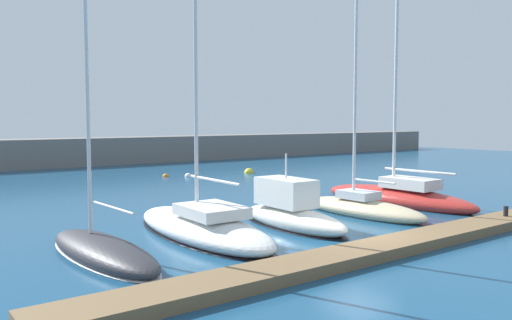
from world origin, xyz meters
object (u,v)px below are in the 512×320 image
(mooring_buoy_white, at_px, (188,177))
(mooring_buoy_orange, at_px, (166,177))
(sailboat_red_fifth, at_px, (397,195))
(sailboat_sand_fourth, at_px, (362,207))
(sailboat_charcoal_nearest, at_px, (102,250))
(sailboat_white_second, at_px, (202,226))
(mooring_buoy_yellow, at_px, (249,173))
(dock_bollard, at_px, (506,211))
(motorboat_ivory_third, at_px, (291,212))

(mooring_buoy_white, xyz_separation_m, mooring_buoy_orange, (-1.47, 1.05, 0.00))
(mooring_buoy_orange, bearing_deg, sailboat_red_fifth, -78.19)
(sailboat_sand_fourth, height_order, mooring_buoy_white, sailboat_sand_fourth)
(sailboat_charcoal_nearest, xyz_separation_m, mooring_buoy_orange, (12.72, 20.75, -0.26))
(sailboat_white_second, distance_m, mooring_buoy_yellow, 24.12)
(sailboat_charcoal_nearest, height_order, mooring_buoy_orange, sailboat_charcoal_nearest)
(sailboat_sand_fourth, bearing_deg, dock_bollard, -151.52)
(mooring_buoy_orange, relative_size, mooring_buoy_yellow, 0.62)
(sailboat_red_fifth, bearing_deg, motorboat_ivory_third, 96.25)
(sailboat_sand_fourth, distance_m, mooring_buoy_yellow, 20.31)
(sailboat_sand_fourth, bearing_deg, sailboat_white_second, 82.86)
(mooring_buoy_orange, bearing_deg, sailboat_white_second, -112.98)
(motorboat_ivory_third, distance_m, sailboat_sand_fourth, 4.58)
(sailboat_sand_fourth, distance_m, mooring_buoy_orange, 20.65)
(sailboat_charcoal_nearest, bearing_deg, dock_bollard, -111.23)
(sailboat_charcoal_nearest, relative_size, mooring_buoy_white, 20.30)
(motorboat_ivory_third, xyz_separation_m, sailboat_red_fifth, (8.59, 1.18, -0.15))
(sailboat_charcoal_nearest, xyz_separation_m, sailboat_sand_fourth, (12.79, 0.10, 0.12))
(sailboat_charcoal_nearest, xyz_separation_m, mooring_buoy_yellow, (19.80, 19.16, -0.26))
(sailboat_sand_fourth, bearing_deg, sailboat_charcoal_nearest, 87.57)
(motorboat_ivory_third, xyz_separation_m, mooring_buoy_white, (5.97, 19.68, -0.62))
(sailboat_red_fifth, bearing_deg, mooring_buoy_orange, 10.26)
(mooring_buoy_yellow, height_order, dock_bollard, dock_bollard)
(mooring_buoy_white, distance_m, dock_bollard, 24.97)
(motorboat_ivory_third, relative_size, mooring_buoy_orange, 12.02)
(mooring_buoy_orange, relative_size, dock_bollard, 1.18)
(sailboat_white_second, bearing_deg, sailboat_red_fifth, -86.61)
(sailboat_white_second, relative_size, motorboat_ivory_third, 2.58)
(sailboat_red_fifth, relative_size, mooring_buoy_yellow, 20.52)
(dock_bollard, bearing_deg, sailboat_charcoal_nearest, 162.02)
(motorboat_ivory_third, relative_size, dock_bollard, 14.15)
(mooring_buoy_white, bearing_deg, sailboat_sand_fourth, -94.10)
(mooring_buoy_white, relative_size, dock_bollard, 1.35)
(sailboat_charcoal_nearest, distance_m, mooring_buoy_orange, 24.34)
(mooring_buoy_yellow, bearing_deg, sailboat_charcoal_nearest, -135.95)
(mooring_buoy_white, bearing_deg, sailboat_white_second, -117.70)
(mooring_buoy_orange, bearing_deg, mooring_buoy_yellow, -12.68)
(motorboat_ivory_third, xyz_separation_m, mooring_buoy_orange, (4.50, 20.73, -0.62))
(sailboat_red_fifth, relative_size, dock_bollard, 39.20)
(sailboat_sand_fourth, bearing_deg, mooring_buoy_orange, -2.70)
(sailboat_charcoal_nearest, distance_m, mooring_buoy_yellow, 27.56)
(sailboat_white_second, bearing_deg, mooring_buoy_orange, -21.70)
(mooring_buoy_white, distance_m, mooring_buoy_orange, 1.81)
(sailboat_white_second, height_order, dock_bollard, sailboat_white_second)
(sailboat_charcoal_nearest, bearing_deg, mooring_buoy_yellow, -49.19)
(sailboat_sand_fourth, height_order, mooring_buoy_yellow, sailboat_sand_fourth)
(sailboat_sand_fourth, height_order, dock_bollard, sailboat_sand_fourth)
(motorboat_ivory_third, bearing_deg, mooring_buoy_orange, -11.36)
(mooring_buoy_orange, height_order, dock_bollard, dock_bollard)
(motorboat_ivory_third, xyz_separation_m, dock_bollard, (7.80, -5.23, -0.03))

